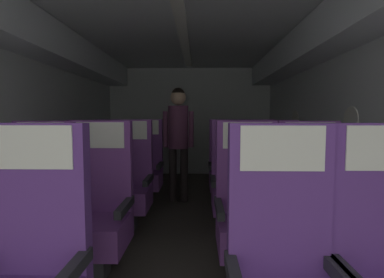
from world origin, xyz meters
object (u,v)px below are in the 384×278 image
at_px(seat_b_left_aisle, 98,211).
at_px(seat_d_left_aisle, 145,168).
at_px(flight_attendant, 178,132).
at_px(seat_d_left_window, 111,168).
at_px(seat_c_left_aisle, 129,183).
at_px(seat_b_left_window, 38,210).
at_px(seat_b_right_aisle, 312,213).
at_px(seat_a_left_aisle, 27,278).
at_px(seat_c_right_aisle, 277,184).
at_px(seat_d_right_window, 226,169).
at_px(seat_b_right_window, 248,212).
at_px(seat_c_left_window, 86,183).
at_px(seat_d_right_aisle, 259,169).
at_px(seat_c_right_window, 234,184).

relative_size(seat_b_left_aisle, seat_d_left_aisle, 1.00).
bearing_deg(flight_attendant, seat_d_left_window, -161.13).
bearing_deg(seat_c_left_aisle, seat_b_left_aisle, -90.69).
bearing_deg(seat_b_left_window, flight_attendant, 63.55).
bearing_deg(seat_c_left_aisle, seat_b_right_aisle, -30.64).
bearing_deg(seat_a_left_aisle, seat_c_right_aisle, 48.92).
relative_size(seat_a_left_aisle, flight_attendant, 0.73).
relative_size(seat_c_left_aisle, seat_d_left_aisle, 1.00).
distance_m(seat_a_left_aisle, seat_d_left_window, 2.75).
distance_m(seat_b_right_aisle, seat_d_right_window, 1.87).
bearing_deg(seat_d_left_aisle, seat_b_right_window, -58.62).
xyz_separation_m(seat_d_left_window, flight_attendant, (0.94, 0.09, 0.50)).
height_order(seat_b_left_aisle, seat_c_left_aisle, same).
bearing_deg(seat_c_left_window, seat_a_left_aisle, -75.87).
bearing_deg(seat_b_right_aisle, seat_b_right_window, 178.01).
height_order(seat_b_left_window, seat_d_left_aisle, same).
relative_size(seat_b_left_window, seat_d_right_aisle, 1.00).
bearing_deg(seat_d_right_aisle, seat_a_left_aisle, -120.22).
distance_m(seat_a_left_aisle, seat_b_left_window, 1.03).
height_order(seat_b_right_aisle, seat_d_right_window, same).
bearing_deg(seat_d_right_aisle, seat_d_left_aisle, 179.15).
bearing_deg(seat_b_left_window, seat_d_left_window, 89.98).
bearing_deg(seat_d_left_window, seat_d_right_window, -0.18).
distance_m(seat_c_left_window, seat_c_right_window, 1.58).
bearing_deg(seat_d_left_window, seat_c_left_window, -89.32).
xyz_separation_m(seat_a_left_aisle, seat_b_right_aisle, (1.59, 0.89, 0.00)).
bearing_deg(seat_d_left_aisle, seat_b_left_aisle, -90.35).
height_order(seat_a_left_aisle, seat_d_left_window, same).
xyz_separation_m(seat_b_left_window, seat_d_right_window, (1.60, 1.79, 0.00)).
height_order(seat_c_right_window, seat_d_right_window, same).
relative_size(seat_c_left_aisle, seat_d_right_aisle, 1.00).
xyz_separation_m(seat_a_left_aisle, seat_d_left_aisle, (0.01, 2.73, 0.00)).
height_order(seat_b_left_window, seat_d_right_window, same).
height_order(seat_d_left_window, flight_attendant, flight_attendant).
bearing_deg(seat_b_right_aisle, seat_c_right_window, 116.83).
height_order(seat_b_left_aisle, seat_d_right_window, same).
distance_m(seat_a_left_aisle, seat_d_right_window, 2.93).
relative_size(seat_b_left_aisle, seat_c_right_aisle, 1.00).
xyz_separation_m(seat_a_left_aisle, seat_b_right_window, (1.12, 0.90, 0.00)).
xyz_separation_m(seat_b_left_window, seat_c_right_window, (1.59, 0.89, 0.00)).
bearing_deg(seat_c_left_aisle, seat_c_right_aisle, -0.03).
xyz_separation_m(seat_d_left_window, seat_d_right_window, (1.60, -0.01, 0.00)).
bearing_deg(seat_d_left_aisle, seat_d_right_aisle, -0.85).
bearing_deg(flight_attendant, seat_c_left_aisle, -101.69).
xyz_separation_m(seat_c_right_aisle, flight_attendant, (-1.12, 0.97, 0.50)).
relative_size(seat_c_left_window, seat_c_left_aisle, 1.00).
bearing_deg(seat_b_left_aisle, flight_attendant, 75.95).
xyz_separation_m(seat_c_left_aisle, seat_d_right_aisle, (1.57, 0.89, 0.00)).
relative_size(seat_b_left_aisle, seat_c_left_aisle, 1.00).
height_order(seat_a_left_aisle, seat_d_right_aisle, same).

